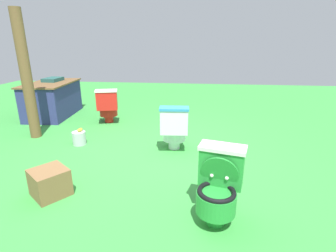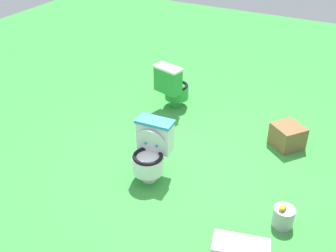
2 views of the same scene
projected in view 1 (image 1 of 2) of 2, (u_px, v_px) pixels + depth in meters
The scene contains 8 objects.
ground at pixel (145, 155), 3.93m from camera, with size 14.00×14.00×0.00m, color green.
toilet_white at pixel (174, 128), 4.01m from camera, with size 0.52×0.45×0.73m.
toilet_green at pixel (219, 185), 2.43m from camera, with size 0.58×0.51×0.73m.
toilet_red at pixel (108, 106), 5.37m from camera, with size 0.58×0.51×0.73m.
vendor_table at pixel (53, 99), 5.89m from camera, with size 1.51×0.95×0.85m.
wooden_post at pixel (26, 77), 4.36m from camera, with size 0.18×0.18×2.16m, color brown.
small_crate at pixel (50, 182), 2.89m from camera, with size 0.37×0.36×0.31m, color brown.
lemon_bucket at pixel (79, 138), 4.32m from camera, with size 0.22×0.22×0.28m.
Camera 1 is at (-3.53, -0.74, 1.66)m, focal length 27.65 mm.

